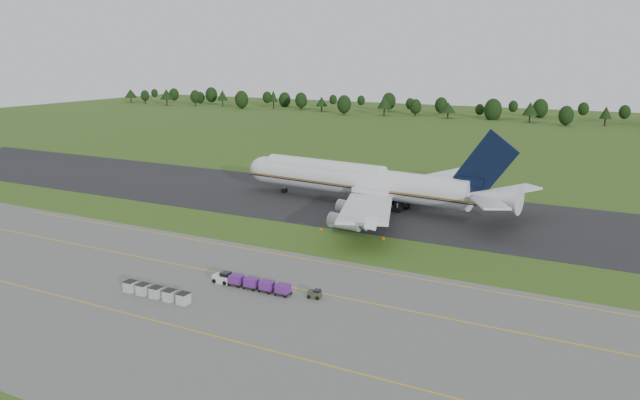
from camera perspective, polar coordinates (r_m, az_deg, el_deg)
The scene contains 10 objects.
ground at distance 113.71m, azimuth -1.47°, elevation -3.56°, with size 600.00×600.00×0.00m, color #335319.
apron at distance 87.43m, azimuth -12.62°, elevation -9.19°, with size 300.00×52.00×0.06m, color #61615C.
taxiway at distance 137.89m, azimuth 4.24°, elevation -0.54°, with size 300.00×40.00×0.08m, color black.
apron_markings at distance 92.43m, azimuth -9.79°, elevation -7.77°, with size 300.00×30.20×0.01m.
tree_line at distance 323.37m, azimuth 16.28°, elevation 8.00°, with size 527.45×22.49×11.44m.
aircraft at distance 137.87m, azimuth 3.94°, elevation 1.73°, with size 67.11×64.94×18.80m.
baggage_train at distance 90.64m, azimuth -6.44°, elevation -7.53°, with size 12.83×1.64×1.58m.
utility_cart at distance 86.84m, azimuth -0.50°, elevation -8.64°, with size 1.91×1.27×0.99m.
uld_row at distance 89.77m, azimuth -14.75°, elevation -8.15°, with size 11.16×1.56×1.54m.
edge_markers at distance 115.72m, azimuth 2.91°, elevation -3.13°, with size 13.22×0.30×0.60m.
Camera 1 is at (53.55, -94.71, 33.06)m, focal length 35.00 mm.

